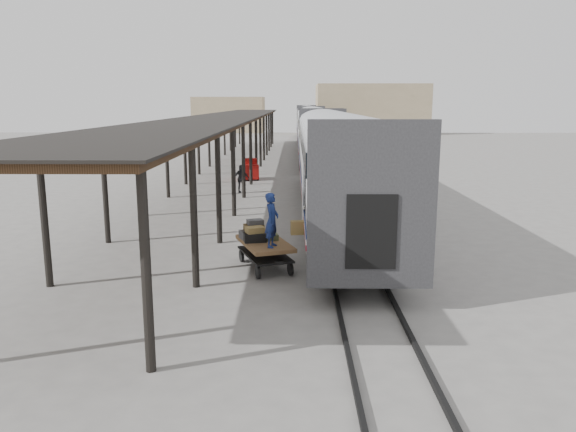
% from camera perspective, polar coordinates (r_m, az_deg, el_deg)
% --- Properties ---
extents(ground, '(160.00, 160.00, 0.00)m').
position_cam_1_polar(ground, '(17.69, -3.86, -5.13)').
color(ground, slate).
rests_on(ground, ground).
extents(train, '(3.45, 76.01, 4.01)m').
position_cam_1_polar(train, '(50.78, 2.75, 8.78)').
color(train, silver).
rests_on(train, ground).
extents(canopy, '(4.90, 64.30, 4.15)m').
position_cam_1_polar(canopy, '(41.20, -6.08, 9.94)').
color(canopy, '#422B19').
rests_on(canopy, ground).
extents(rails, '(1.54, 150.00, 0.12)m').
position_cam_1_polar(rails, '(51.18, 2.72, 5.85)').
color(rails, black).
rests_on(rails, ground).
extents(building_far, '(18.00, 10.00, 8.00)m').
position_cam_1_polar(building_far, '(95.74, 8.40, 10.70)').
color(building_far, tan).
rests_on(building_far, ground).
extents(building_left, '(12.00, 8.00, 6.00)m').
position_cam_1_polar(building_left, '(99.58, -5.98, 10.21)').
color(building_left, tan).
rests_on(building_left, ground).
extents(baggage_cart, '(1.99, 2.68, 0.86)m').
position_cam_1_polar(baggage_cart, '(17.29, -2.37, -3.27)').
color(baggage_cart, brown).
rests_on(baggage_cart, ground).
extents(suitcase_stack, '(1.28, 1.36, 0.59)m').
position_cam_1_polar(suitcase_stack, '(17.51, -3.19, -1.69)').
color(suitcase_stack, '#3E3E41').
rests_on(suitcase_stack, baggage_cart).
extents(luggage_tug, '(1.21, 1.70, 1.37)m').
position_cam_1_polar(luggage_tug, '(37.57, -3.83, 4.68)').
color(luggage_tug, maroon).
rests_on(luggage_tug, ground).
extents(porter, '(0.52, 0.67, 1.61)m').
position_cam_1_polar(porter, '(16.41, -1.65, -0.42)').
color(porter, navy).
rests_on(porter, baggage_cart).
extents(pedestrian, '(1.00, 0.59, 1.61)m').
position_cam_1_polar(pedestrian, '(31.87, -4.76, 3.77)').
color(pedestrian, black).
rests_on(pedestrian, ground).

